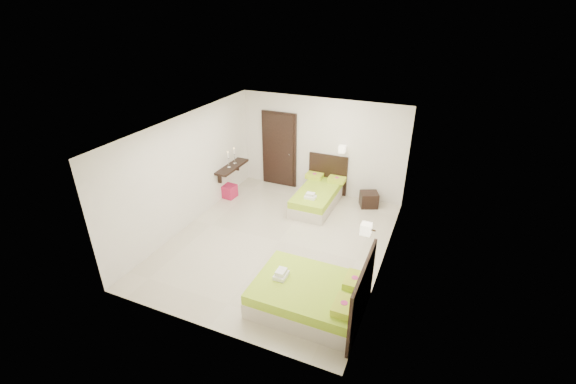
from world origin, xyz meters
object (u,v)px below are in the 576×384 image
at_px(bed_single, 318,195).
at_px(bed_double, 313,295).
at_px(nightstand, 369,199).
at_px(ottoman, 229,191).

xyz_separation_m(bed_single, bed_double, (1.16, -3.59, 0.00)).
distance_m(bed_double, nightstand, 4.03).
bearing_deg(ottoman, nightstand, 15.21).
bearing_deg(ottoman, bed_double, -41.11).
bearing_deg(bed_double, nightstand, 89.04).
height_order(bed_single, ottoman, bed_single).
xyz_separation_m(nightstand, ottoman, (-3.57, -0.97, -0.02)).
height_order(nightstand, ottoman, nightstand).
bearing_deg(ottoman, bed_single, 12.69).
bearing_deg(bed_single, nightstand, 19.84).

